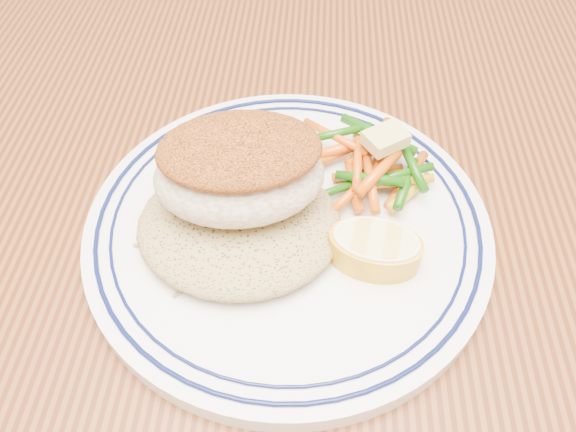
% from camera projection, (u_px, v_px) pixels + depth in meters
% --- Properties ---
extents(dining_table, '(1.50, 0.90, 0.75)m').
position_uv_depth(dining_table, '(313.00, 315.00, 0.46)').
color(dining_table, '#46200E').
rests_on(dining_table, ground).
extents(plate, '(0.28, 0.28, 0.02)m').
position_uv_depth(plate, '(288.00, 226.00, 0.39)').
color(plate, white).
rests_on(plate, dining_table).
extents(rice_pilaf, '(0.14, 0.12, 0.03)m').
position_uv_depth(rice_pilaf, '(239.00, 222.00, 0.37)').
color(rice_pilaf, olive).
rests_on(rice_pilaf, plate).
extents(fish_fillet, '(0.12, 0.09, 0.05)m').
position_uv_depth(fish_fillet, '(239.00, 169.00, 0.35)').
color(fish_fillet, beige).
rests_on(fish_fillet, rice_pilaf).
extents(vegetable_pile, '(0.10, 0.09, 0.03)m').
position_uv_depth(vegetable_pile, '(372.00, 166.00, 0.40)').
color(vegetable_pile, '#C54E09').
rests_on(vegetable_pile, plate).
extents(butter_pat, '(0.04, 0.03, 0.01)m').
position_uv_depth(butter_pat, '(385.00, 139.00, 0.39)').
color(butter_pat, '#D9C26A').
rests_on(butter_pat, vegetable_pile).
extents(lemon_wedge, '(0.07, 0.06, 0.02)m').
position_uv_depth(lemon_wedge, '(375.00, 248.00, 0.35)').
color(lemon_wedge, yellow).
rests_on(lemon_wedge, plate).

